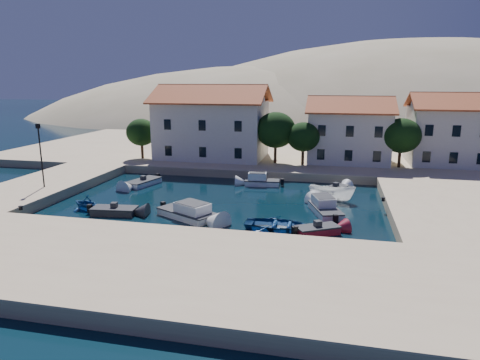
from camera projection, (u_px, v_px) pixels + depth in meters
The scene contains 22 objects.
ground at pixel (185, 239), 31.11m from camera, with size 400.00×400.00×0.00m, color black.
quay_south at pixel (150, 267), 25.29m from camera, with size 52.00×12.00×1.00m, color tan.
quay_east at pixel (454, 211), 36.12m from camera, with size 11.00×20.00×1.00m, color tan.
quay_west at pixel (45, 186), 44.56m from camera, with size 8.00×20.00×1.00m, color tan.
quay_north at pixel (280, 151), 66.67m from camera, with size 80.00×36.00×1.00m, color tan.
hills at pixel (363, 182), 149.47m from camera, with size 254.00×176.00×99.00m.
building_left at pixel (212, 121), 57.64m from camera, with size 14.70×9.45×9.70m.
building_mid at pixel (349, 129), 54.91m from camera, with size 10.50×8.40×8.30m.
building_right at pixel (448, 128), 53.24m from camera, with size 9.45×8.40×8.80m.
trees at pixel (288, 133), 53.23m from camera, with size 37.30×5.30×6.45m.
lamppost at pixel (40, 149), 41.37m from camera, with size 0.35×0.25×6.22m.
bollards at pixel (234, 211), 33.92m from camera, with size 29.36×9.56×0.30m.
motorboat_grey_sw at pixel (115, 211), 36.79m from camera, with size 3.96×2.09×1.25m.
cabin_cruiser_south at pixel (187, 212), 35.89m from camera, with size 5.69×4.44×1.60m.
rowboat_south at pixel (278, 230), 33.05m from camera, with size 3.68×5.16×1.07m, color navy.
motorboat_red_se at pixel (317, 230), 32.05m from camera, with size 3.53×2.91×1.25m.
cabin_cruiser_east at pixel (325, 209), 36.87m from camera, with size 3.29×5.03×1.60m.
boat_east at pixel (331, 201), 40.99m from camera, with size 1.68×4.47×1.72m, color white.
motorboat_white_ne at pixel (336, 190), 43.94m from camera, with size 2.88×3.56×1.25m.
rowboat_west at pixel (87, 209), 38.26m from camera, with size 2.48×2.87×1.51m, color navy.
motorboat_white_west at pixel (143, 182), 47.06m from camera, with size 2.92×4.60×1.25m.
cabin_cruiser_north at pixel (262, 181), 46.91m from camera, with size 3.91×1.96×1.60m.
Camera 1 is at (10.38, -27.71, 11.27)m, focal length 32.00 mm.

